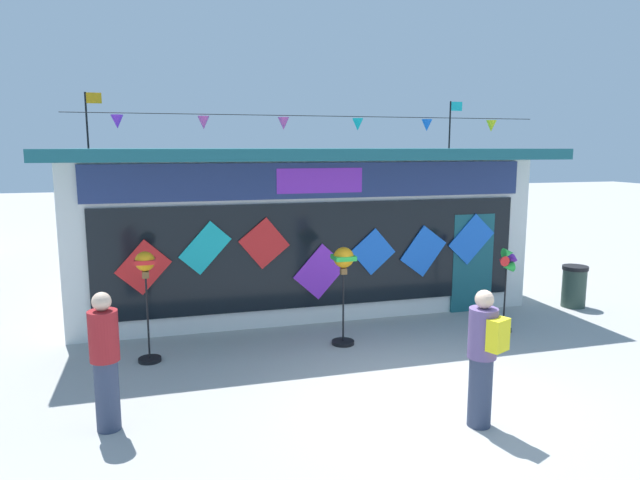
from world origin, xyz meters
The scene contains 8 objects.
ground_plane centered at (0.00, 0.00, 0.00)m, with size 80.00×80.00×0.00m, color #ADAAA5.
kite_shop_building centered at (-0.51, 6.55, 1.67)m, with size 9.36×6.91×4.46m.
wind_spinner_far_left centered at (-3.60, 2.48, 1.30)m, with size 0.35×0.35×1.75m.
wind_spinner_left centered at (-0.43, 2.41, 1.28)m, with size 0.38×0.38×1.68m.
wind_spinner_center_left centered at (2.59, 2.24, 1.10)m, with size 0.44×0.30×1.55m.
person_near_camera centered at (-4.04, 0.35, 0.86)m, with size 0.34×0.34×1.68m.
person_mid_plaza centered at (0.26, -0.78, 0.89)m, with size 0.41×0.48×1.68m.
trash_bin centered at (4.96, 3.30, 0.44)m, with size 0.52×0.52×0.87m.
Camera 1 is at (-3.34, -6.42, 3.32)m, focal length 31.93 mm.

